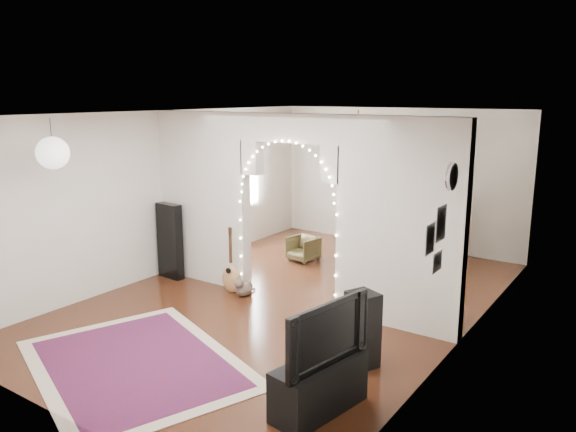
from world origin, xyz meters
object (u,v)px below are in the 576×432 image
Objects in this scene: bookcase at (406,220)px; dining_table at (384,214)px; dining_chair_right at (375,280)px; floor_speaker at (362,329)px; media_console at (319,386)px; acoustic_guitar at (231,269)px; dining_chair_left at (303,249)px.

bookcase is 1.15× the size of dining_table.
bookcase is 2.54× the size of dining_chair_right.
bookcase is at bearing -45.81° from dining_table.
dining_chair_right is (-0.82, 2.05, -0.16)m from floor_speaker.
acoustic_guitar is at bearing 154.14° from media_console.
dining_table is at bearing 77.42° from acoustic_guitar.
dining_table is 1.86m from dining_chair_left.
acoustic_guitar is 2.03m from dining_chair_left.
media_console is 0.77× the size of dining_table.
floor_speaker is at bearing 105.01° from media_console.
dining_table is 2.21× the size of dining_chair_right.
floor_speaker is 0.57× the size of bookcase.
dining_table is (-1.96, 5.67, 0.43)m from media_console.
dining_chair_right is at bearing 135.72° from floor_speaker.
dining_chair_right is (1.88, 1.07, -0.11)m from acoustic_guitar.
dining_chair_right is (0.38, -2.02, -0.48)m from bookcase.
floor_speaker is at bearing -38.52° from dining_chair_left.
dining_chair_left is (-0.84, -1.60, -0.46)m from dining_table.
acoustic_guitar is 2.88m from floor_speaker.
dining_table is (-0.68, 0.54, -0.06)m from bookcase.
bookcase is at bearing 89.70° from dining_chair_right.
dining_chair_left is at bearing 134.81° from media_console.
dining_table is (0.83, 3.63, 0.31)m from acoustic_guitar.
floor_speaker is at bearing -75.16° from dining_table.
dining_chair_left is (-1.51, -1.06, -0.52)m from bookcase.
floor_speaker is (2.70, -0.98, 0.05)m from acoustic_guitar.
dining_table is (-1.88, 4.61, 0.26)m from floor_speaker.
dining_chair_right is at bearing -17.40° from dining_chair_left.
acoustic_guitar is 3.46m from bookcase.
dining_chair_left is 2.12m from dining_chair_right.
media_console is at bearing -61.31° from floor_speaker.
acoustic_guitar reaches higher than media_console.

